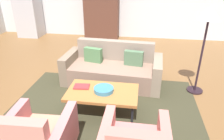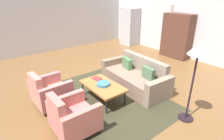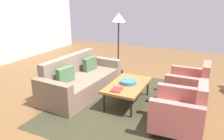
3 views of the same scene
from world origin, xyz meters
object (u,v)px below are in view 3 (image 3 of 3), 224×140
at_px(armchair_right, 190,87).
at_px(book_stack, 117,89).
at_px(armchair_left, 182,113).
at_px(floor_lamp, 119,23).
at_px(fruit_bowl, 128,82).
at_px(couch, 80,81).
at_px(coffee_table, 128,86).

height_order(armchair_right, book_stack, armchair_right).
distance_m(armchair_left, floor_lamp, 3.37).
distance_m(armchair_right, book_stack, 1.59).
bearing_deg(fruit_bowl, couch, 90.85).
xyz_separation_m(armchair_left, armchair_right, (1.20, -0.00, 0.00)).
bearing_deg(armchair_right, book_stack, 128.25).
xyz_separation_m(armchair_left, floor_lamp, (2.35, 2.15, 1.10)).
bearing_deg(coffee_table, armchair_right, -62.78).
bearing_deg(coffee_table, fruit_bowl, -0.00).
bearing_deg(fruit_bowl, armchair_left, -117.98).
bearing_deg(fruit_bowl, coffee_table, 180.00).
relative_size(armchair_right, floor_lamp, 0.51).
relative_size(couch, book_stack, 7.55).
relative_size(coffee_table, armchair_right, 1.36).
distance_m(coffee_table, floor_lamp, 2.27).
bearing_deg(armchair_left, fruit_bowl, 59.10).
bearing_deg(floor_lamp, coffee_table, -150.68).
bearing_deg(armchair_left, couch, 72.73).
height_order(armchair_left, fruit_bowl, armchair_left).
distance_m(armchair_left, armchair_right, 1.20).
distance_m(book_stack, floor_lamp, 2.53).
height_order(coffee_table, armchair_right, armchair_right).
bearing_deg(book_stack, coffee_table, -11.81).
height_order(armchair_right, fruit_bowl, armchair_right).
height_order(coffee_table, book_stack, book_stack).
relative_size(coffee_table, book_stack, 4.21).
distance_m(armchair_right, floor_lamp, 2.68).
bearing_deg(fruit_bowl, armchair_right, -63.68).
relative_size(couch, armchair_right, 2.45).
bearing_deg(couch, armchair_right, 107.79).
height_order(couch, armchair_left, armchair_left).
relative_size(armchair_left, floor_lamp, 0.51).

